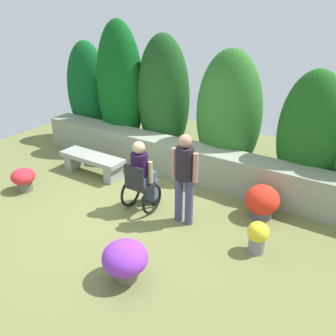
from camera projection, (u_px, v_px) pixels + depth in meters
name	position (u px, v px, depth m)	size (l,w,h in m)	color
ground_plane	(130.00, 211.00, 6.59)	(10.71, 10.71, 0.00)	olive
stone_retaining_wall	(182.00, 159.00, 7.82)	(7.54, 0.59, 0.74)	gray
hedge_backdrop	(190.00, 107.00, 7.99)	(7.94, 1.07, 3.14)	#0D501F
stone_bench	(92.00, 162.00, 7.90)	(1.53, 0.47, 0.44)	gray
person_in_wheelchair	(142.00, 178.00, 6.44)	(0.53, 0.66, 1.33)	black
person_standing_companion	(184.00, 174.00, 5.90)	(0.49, 0.30, 1.60)	#41406A
flower_pot_purple_near	(262.00, 202.00, 6.32)	(0.60, 0.60, 0.60)	#514F5A
flower_pot_terracotta_by_wall	(258.00, 236.00, 5.42)	(0.33, 0.33, 0.52)	gray
flower_pot_red_accent	(125.00, 260.00, 4.88)	(0.63, 0.63, 0.58)	#5F554A
flower_pot_small_foreground	(24.00, 178.00, 7.22)	(0.48, 0.48, 0.47)	#585C4E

